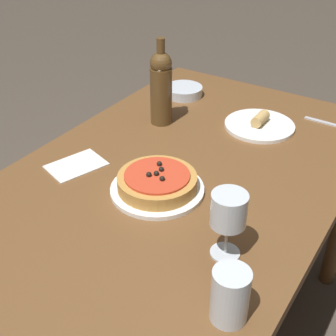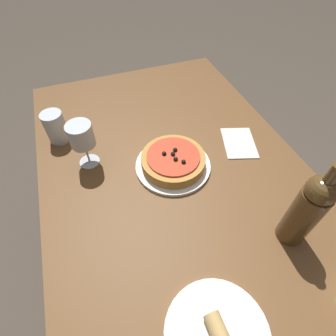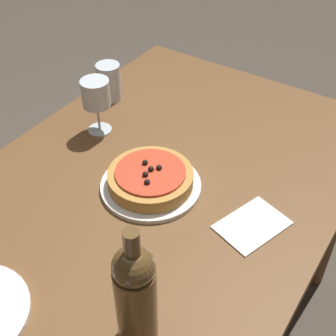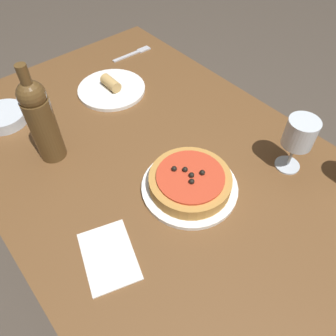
{
  "view_description": "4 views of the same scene",
  "coord_description": "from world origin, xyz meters",
  "px_view_note": "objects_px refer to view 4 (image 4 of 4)",
  "views": [
    {
      "loc": [
        -0.89,
        -0.56,
        1.48
      ],
      "look_at": [
        -0.03,
        -0.0,
        0.81
      ],
      "focal_mm": 50.0,
      "sensor_mm": 36.0,
      "label": 1
    },
    {
      "loc": [
        0.45,
        -0.21,
        1.42
      ],
      "look_at": [
        -0.04,
        -0.03,
        0.81
      ],
      "focal_mm": 28.0,
      "sensor_mm": 36.0,
      "label": 2
    },
    {
      "loc": [
        0.6,
        0.49,
        1.54
      ],
      "look_at": [
        -0.08,
        0.04,
        0.84
      ],
      "focal_mm": 50.0,
      "sensor_mm": 36.0,
      "label": 3
    },
    {
      "loc": [
        -0.43,
        0.37,
        1.43
      ],
      "look_at": [
        -0.02,
        0.03,
        0.82
      ],
      "focal_mm": 35.0,
      "sensor_mm": 36.0,
      "label": 4
    }
  ],
  "objects_px": {
    "dinner_plate": "(189,188)",
    "wine_bottle": "(41,120)",
    "dining_table": "(170,192)",
    "pizza": "(189,182)",
    "fork": "(134,53)",
    "side_bowl": "(4,117)",
    "wine_glass": "(300,135)",
    "side_plate": "(112,88)"
  },
  "relations": [
    {
      "from": "side_plate",
      "to": "wine_bottle",
      "type": "bearing_deg",
      "value": 116.16
    },
    {
      "from": "dinner_plate",
      "to": "pizza",
      "type": "xyz_separation_m",
      "value": [
        0.0,
        -0.0,
        0.03
      ]
    },
    {
      "from": "wine_bottle",
      "to": "side_bowl",
      "type": "height_order",
      "value": "wine_bottle"
    },
    {
      "from": "dinner_plate",
      "to": "side_plate",
      "type": "xyz_separation_m",
      "value": [
        0.48,
        -0.08,
        0.0
      ]
    },
    {
      "from": "dining_table",
      "to": "pizza",
      "type": "relative_size",
      "value": 6.9
    },
    {
      "from": "wine_glass",
      "to": "fork",
      "type": "xyz_separation_m",
      "value": [
        0.73,
        -0.02,
        -0.11
      ]
    },
    {
      "from": "dining_table",
      "to": "pizza",
      "type": "xyz_separation_m",
      "value": [
        -0.08,
        0.0,
        0.13
      ]
    },
    {
      "from": "dinner_plate",
      "to": "side_plate",
      "type": "relative_size",
      "value": 1.09
    },
    {
      "from": "wine_bottle",
      "to": "side_bowl",
      "type": "relative_size",
      "value": 2.07
    },
    {
      "from": "side_bowl",
      "to": "side_plate",
      "type": "xyz_separation_m",
      "value": [
        -0.08,
        -0.34,
        -0.01
      ]
    },
    {
      "from": "dinner_plate",
      "to": "fork",
      "type": "height_order",
      "value": "dinner_plate"
    },
    {
      "from": "dining_table",
      "to": "side_bowl",
      "type": "height_order",
      "value": "side_bowl"
    },
    {
      "from": "pizza",
      "to": "dining_table",
      "type": "bearing_deg",
      "value": -2.48
    },
    {
      "from": "pizza",
      "to": "side_plate",
      "type": "distance_m",
      "value": 0.48
    },
    {
      "from": "wine_glass",
      "to": "side_plate",
      "type": "height_order",
      "value": "wine_glass"
    },
    {
      "from": "fork",
      "to": "side_plate",
      "type": "height_order",
      "value": "side_plate"
    },
    {
      "from": "dinner_plate",
      "to": "wine_bottle",
      "type": "xyz_separation_m",
      "value": [
        0.33,
        0.2,
        0.12
      ]
    },
    {
      "from": "side_bowl",
      "to": "dining_table",
      "type": "bearing_deg",
      "value": -152.14
    },
    {
      "from": "dining_table",
      "to": "wine_bottle",
      "type": "bearing_deg",
      "value": 38.7
    },
    {
      "from": "dinner_plate",
      "to": "fork",
      "type": "bearing_deg",
      "value": -24.59
    },
    {
      "from": "dining_table",
      "to": "dinner_plate",
      "type": "bearing_deg",
      "value": 177.51
    },
    {
      "from": "dining_table",
      "to": "dinner_plate",
      "type": "relative_size",
      "value": 5.81
    },
    {
      "from": "side_bowl",
      "to": "side_plate",
      "type": "bearing_deg",
      "value": -103.61
    },
    {
      "from": "side_bowl",
      "to": "wine_glass",
      "type": "bearing_deg",
      "value": -142.77
    },
    {
      "from": "wine_glass",
      "to": "dinner_plate",
      "type": "bearing_deg",
      "value": 66.19
    },
    {
      "from": "fork",
      "to": "wine_bottle",
      "type": "bearing_deg",
      "value": -148.06
    },
    {
      "from": "side_bowl",
      "to": "fork",
      "type": "relative_size",
      "value": 0.82
    },
    {
      "from": "wine_glass",
      "to": "wine_bottle",
      "type": "bearing_deg",
      "value": 45.91
    },
    {
      "from": "pizza",
      "to": "side_bowl",
      "type": "distance_m",
      "value": 0.61
    },
    {
      "from": "pizza",
      "to": "wine_glass",
      "type": "height_order",
      "value": "wine_glass"
    },
    {
      "from": "dining_table",
      "to": "fork",
      "type": "distance_m",
      "value": 0.62
    },
    {
      "from": "wine_glass",
      "to": "fork",
      "type": "height_order",
      "value": "wine_glass"
    },
    {
      "from": "pizza",
      "to": "wine_bottle",
      "type": "bearing_deg",
      "value": 31.43
    },
    {
      "from": "pizza",
      "to": "side_bowl",
      "type": "bearing_deg",
      "value": 24.3
    },
    {
      "from": "wine_glass",
      "to": "side_bowl",
      "type": "relative_size",
      "value": 1.17
    },
    {
      "from": "wine_glass",
      "to": "fork",
      "type": "bearing_deg",
      "value": -1.86
    },
    {
      "from": "pizza",
      "to": "wine_glass",
      "type": "distance_m",
      "value": 0.29
    },
    {
      "from": "side_plate",
      "to": "dinner_plate",
      "type": "bearing_deg",
      "value": 169.93
    },
    {
      "from": "wine_bottle",
      "to": "side_bowl",
      "type": "distance_m",
      "value": 0.25
    },
    {
      "from": "wine_bottle",
      "to": "pizza",
      "type": "bearing_deg",
      "value": -148.57
    },
    {
      "from": "dinner_plate",
      "to": "side_bowl",
      "type": "relative_size",
      "value": 1.81
    },
    {
      "from": "pizza",
      "to": "wine_bottle",
      "type": "relative_size",
      "value": 0.73
    }
  ]
}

